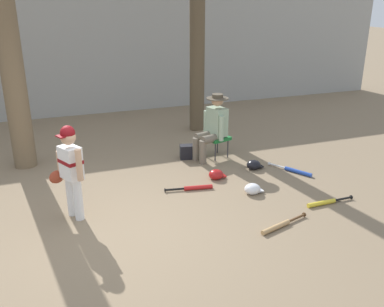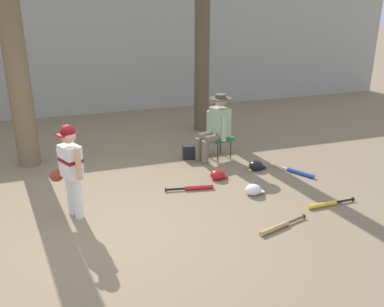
% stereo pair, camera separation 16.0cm
% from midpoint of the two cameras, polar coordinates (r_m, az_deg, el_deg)
% --- Properties ---
extents(ground_plane, '(60.00, 60.00, 0.00)m').
position_cam_midpoint_polar(ground_plane, '(5.58, -9.84, -10.48)').
color(ground_plane, '#7F6B51').
extents(concrete_back_wall, '(18.00, 0.36, 2.87)m').
position_cam_midpoint_polar(concrete_back_wall, '(11.01, -15.56, 12.49)').
color(concrete_back_wall, '#9E9E99').
rests_on(concrete_back_wall, ground).
extents(young_ballplayer, '(0.48, 0.54, 1.31)m').
position_cam_midpoint_polar(young_ballplayer, '(5.79, -15.39, -1.54)').
color(young_ballplayer, white).
rests_on(young_ballplayer, ground).
extents(folding_stool, '(0.50, 0.50, 0.41)m').
position_cam_midpoint_polar(folding_stool, '(7.82, 4.31, 2.00)').
color(folding_stool, '#196B2D').
rests_on(folding_stool, ground).
extents(seated_spectator, '(0.68, 0.53, 1.20)m').
position_cam_midpoint_polar(seated_spectator, '(7.68, 3.79, 3.82)').
color(seated_spectator, '#6B6051').
rests_on(seated_spectator, ground).
extents(handbag_beside_stool, '(0.37, 0.24, 0.26)m').
position_cam_midpoint_polar(handbag_beside_stool, '(7.82, 0.57, 0.24)').
color(handbag_beside_stool, black).
rests_on(handbag_beside_stool, ground).
extents(bat_red_barrel, '(0.76, 0.19, 0.07)m').
position_cam_midpoint_polar(bat_red_barrel, '(6.61, 1.12, -4.66)').
color(bat_red_barrel, red).
rests_on(bat_red_barrel, ground).
extents(bat_blue_youth, '(0.46, 0.75, 0.07)m').
position_cam_midpoint_polar(bat_blue_youth, '(7.42, 14.61, -2.42)').
color(bat_blue_youth, '#2347AD').
rests_on(bat_blue_youth, ground).
extents(bat_yellow_trainer, '(0.78, 0.08, 0.07)m').
position_cam_midpoint_polar(bat_yellow_trainer, '(6.43, 18.30, -6.52)').
color(bat_yellow_trainer, yellow).
rests_on(bat_yellow_trainer, ground).
extents(bat_wood_tan, '(0.80, 0.29, 0.07)m').
position_cam_midpoint_polar(bat_wood_tan, '(5.68, 12.34, -9.67)').
color(bat_wood_tan, tan).
rests_on(bat_wood_tan, ground).
extents(batting_helmet_black, '(0.30, 0.23, 0.17)m').
position_cam_midpoint_polar(batting_helmet_black, '(7.43, 9.25, -1.63)').
color(batting_helmet_black, black).
rests_on(batting_helmet_black, ground).
extents(batting_helmet_red, '(0.29, 0.22, 0.17)m').
position_cam_midpoint_polar(batting_helmet_red, '(6.99, 4.13, -2.89)').
color(batting_helmet_red, '#A81919').
rests_on(batting_helmet_red, ground).
extents(batting_helmet_white, '(0.30, 0.23, 0.17)m').
position_cam_midpoint_polar(batting_helmet_white, '(6.53, 8.97, -4.86)').
color(batting_helmet_white, silver).
rests_on(batting_helmet_white, ground).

